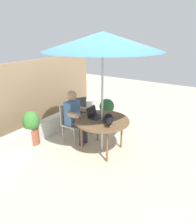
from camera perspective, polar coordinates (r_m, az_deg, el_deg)
The scene contains 12 objects.
ground_plane at distance 4.46m, azimuth 1.10°, elevation -10.68°, with size 14.00×14.00×0.00m, color beige.
fence_back at distance 5.39m, azimuth -18.09°, elevation 4.37°, with size 4.56×0.08×1.77m, color #937756.
planter_wall_low at distance 5.18m, azimuth -12.88°, elevation -3.66°, with size 4.10×0.20×0.44m, color beige.
patio_table at distance 4.14m, azimuth 1.16°, elevation -2.88°, with size 1.13×1.13×0.72m.
patio_umbrella at distance 3.77m, azimuth 1.35°, elevation 19.48°, with size 2.20×2.20×2.41m.
chair_occupied at distance 4.69m, azimuth -8.07°, elevation -2.15°, with size 0.40×0.40×0.88m.
chair_empty at distance 5.06m, azimuth -4.96°, elevation -0.20°, with size 0.54×0.54×0.88m.
person_seated at distance 4.53m, azimuth -6.67°, elevation -0.61°, with size 0.48×0.48×1.22m.
laptop at distance 4.24m, azimuth -1.26°, elevation -0.61°, with size 0.30×0.25×0.21m.
cat at distance 3.93m, azimuth 3.03°, elevation -2.13°, with size 0.59×0.37×0.17m.
potted_plant_near_fence at distance 5.71m, azimuth 2.51°, elevation 1.03°, with size 0.42×0.42×0.66m.
potted_plant_corner at distance 4.71m, azimuth -18.34°, elevation -3.78°, with size 0.37×0.37×0.79m.
Camera 1 is at (-3.21, -1.97, 2.37)m, focal length 32.11 mm.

